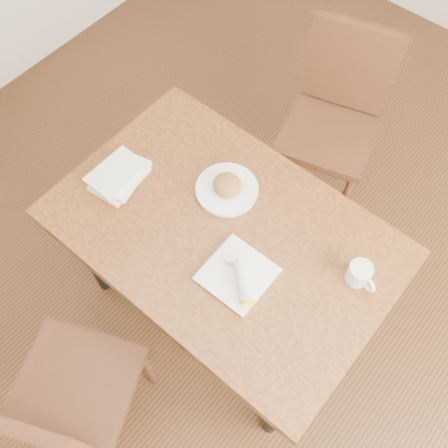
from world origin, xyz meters
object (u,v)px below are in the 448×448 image
Objects in this scene: plate_burrito at (240,277)px; book_stack at (120,176)px; chair_near at (59,407)px; coffee_mug at (360,274)px; table at (224,241)px; plate_scone at (227,188)px; chair_far at (335,111)px.

plate_burrito is 0.98× the size of book_stack.
coffee_mug is (0.53, 0.95, 0.24)m from chair_near.
book_stack reaches higher than table.
chair_near reaches higher than table.
plate_scone is at bearing 92.34° from chair_near.
plate_burrito is (0.26, -0.25, -0.00)m from plate_scone.
table is at bearing -53.81° from plate_scone.
plate_burrito reaches higher than book_stack.
chair_near is 0.85m from book_stack.
table is 0.82m from chair_near.
coffee_mug is 0.50× the size of book_stack.
chair_near is 8.09× the size of coffee_mug.
chair_near reaches higher than plate_burrito.
chair_far is 1.09m from book_stack.
plate_scone is 0.41m from book_stack.
plate_burrito is (0.24, -1.02, 0.22)m from chair_far.
plate_scone is at bearing 32.83° from book_stack.
chair_far is at bearing 125.84° from coffee_mug.
plate_scone is (-0.04, 0.94, 0.23)m from chair_near.
plate_scone is 2.02× the size of coffee_mug.
chair_far reaches higher than coffee_mug.
coffee_mug is at bearing 60.76° from chair_near.
chair_far is at bearing 103.30° from plate_burrito.
plate_burrito is at bearing -2.46° from book_stack.
table is 5.22× the size of book_stack.
book_stack is (-0.35, -0.22, 0.00)m from plate_scone.
plate_burrito is (0.16, -0.11, 0.11)m from table.
chair_near is 4.11× the size of plate_burrito.
chair_far is (-0.08, 0.91, -0.12)m from table.
plate_scone reaches higher than book_stack.
plate_burrito is (0.23, 0.69, 0.22)m from chair_near.
table is at bearing 10.84° from book_stack.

